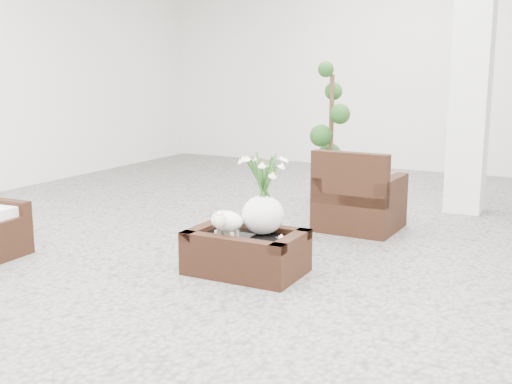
% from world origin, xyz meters
% --- Properties ---
extents(ground, '(11.00, 11.00, 0.00)m').
position_xyz_m(ground, '(0.00, 0.00, 0.00)').
color(ground, gray).
rests_on(ground, ground).
extents(column, '(0.40, 0.40, 3.50)m').
position_xyz_m(column, '(1.20, 2.80, 1.75)').
color(column, white).
rests_on(column, ground).
extents(coffee_table, '(0.90, 0.60, 0.31)m').
position_xyz_m(coffee_table, '(0.03, -0.34, 0.16)').
color(coffee_table, '#331B0F').
rests_on(coffee_table, ground).
extents(sheep_figurine, '(0.28, 0.23, 0.21)m').
position_xyz_m(sheep_figurine, '(-0.09, -0.44, 0.42)').
color(sheep_figurine, white).
rests_on(sheep_figurine, coffee_table).
extents(planter_narcissus, '(0.44, 0.44, 0.80)m').
position_xyz_m(planter_narcissus, '(0.13, -0.24, 0.71)').
color(planter_narcissus, white).
rests_on(planter_narcissus, coffee_table).
extents(tealight, '(0.04, 0.04, 0.03)m').
position_xyz_m(tealight, '(0.33, -0.32, 0.33)').
color(tealight, white).
rests_on(tealight, coffee_table).
extents(armchair, '(0.80, 0.77, 0.83)m').
position_xyz_m(armchair, '(0.39, 1.45, 0.41)').
color(armchair, '#331B0F').
rests_on(armchair, ground).
extents(topiary, '(0.44, 0.44, 1.66)m').
position_xyz_m(topiary, '(-0.29, 2.39, 0.83)').
color(topiary, '#1A3D13').
rests_on(topiary, ground).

